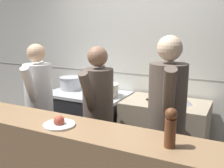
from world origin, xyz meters
TOP-DOWN VIEW (x-y plane):
  - wall_back_tiled at (0.00, 1.49)m, footprint 8.00×0.06m
  - oven_range at (-0.58, 1.09)m, footprint 1.13×0.71m
  - prep_counter at (0.55, 1.08)m, footprint 1.03×0.65m
  - stock_pot at (-0.92, 1.14)m, footprint 0.33×0.33m
  - sauce_pot at (-0.26, 1.03)m, footprint 0.35×0.35m
  - mixing_bowl_steel at (0.74, 1.09)m, footprint 0.24×0.24m
  - chefs_knife at (0.44, 0.99)m, footprint 0.36×0.18m
  - plated_dish_main at (0.02, -0.34)m, footprint 0.27×0.27m
  - pepper_mill at (0.95, -0.31)m, footprint 0.09×0.09m
  - chef_head_cook at (-0.80, 0.32)m, footprint 0.42×0.70m
  - chef_sous at (-0.00, 0.36)m, footprint 0.35×0.71m
  - chef_line at (0.75, 0.35)m, footprint 0.44×0.75m

SIDE VIEW (x-z plane):
  - oven_range at x=-0.58m, z-range 0.00..0.89m
  - prep_counter at x=0.55m, z-range 0.00..0.90m
  - chef_sous at x=0.00m, z-range 0.09..1.71m
  - chef_head_cook at x=-0.80m, z-range 0.09..1.71m
  - chefs_knife at x=0.44m, z-range 0.90..0.92m
  - mixing_bowl_steel at x=0.74m, z-range 0.91..1.01m
  - chef_line at x=0.75m, z-range 0.10..1.84m
  - sauce_pot at x=-0.26m, z-range 0.90..1.07m
  - stock_pot at x=-0.92m, z-range 0.90..1.09m
  - plated_dish_main at x=0.02m, z-range 0.97..1.07m
  - pepper_mill at x=0.95m, z-range 1.01..1.29m
  - wall_back_tiled at x=0.00m, z-range 0.00..2.60m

